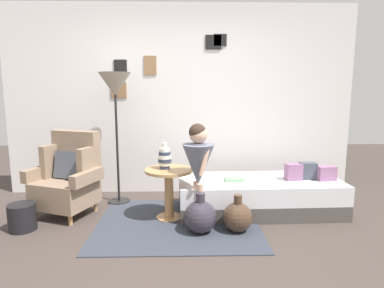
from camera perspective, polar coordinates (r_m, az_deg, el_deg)
The scene contains 16 objects.
ground_plane at distance 3.08m, azimuth -2.51°, elevation -18.80°, with size 12.00×12.00×0.00m, color #423833.
gallery_wall at distance 4.67m, azimuth -2.16°, elevation 7.48°, with size 4.80×0.12×2.60m.
rug at distance 3.75m, azimuth -2.46°, elevation -13.40°, with size 1.75×1.49×0.01m, color #333842.
armchair at distance 4.16m, azimuth -20.47°, elevation -5.39°, with size 0.88×0.77×0.97m.
daybed at distance 4.09m, azimuth 11.45°, elevation -8.68°, with size 1.92×0.86×0.40m.
pillow_head at distance 4.21m, azimuth 22.10°, elevation -4.69°, with size 0.21×0.12×0.17m, color gray.
pillow_mid at distance 4.18m, azimuth 19.25°, elevation -4.38°, with size 0.20×0.12×0.20m, color #474C56.
pillow_back at distance 4.09m, azimuth 17.08°, elevation -4.61°, with size 0.18×0.12×0.19m, color gray.
side_table at distance 3.76m, azimuth -3.99°, elevation -6.85°, with size 0.54×0.54×0.58m.
vase_striped at distance 3.71m, azimuth -4.72°, elevation -2.40°, with size 0.15×0.15×0.29m.
floor_lamp at distance 4.27m, azimuth -13.10°, elevation 9.06°, with size 0.40×0.40×1.67m.
person_child at distance 3.50m, azimuth 1.08°, elevation -3.00°, with size 0.34×0.34×1.11m.
book_on_daybed at distance 3.93m, azimuth 7.27°, elevation -6.08°, with size 0.22×0.16×0.03m, color #78AF7A.
demijohn_near at distance 3.46m, azimuth 1.45°, elevation -12.38°, with size 0.34×0.34×0.42m.
demijohn_far at distance 3.52m, azimuth 7.84°, elevation -12.33°, with size 0.31×0.31×0.39m.
magazine_basket at distance 3.96m, azimuth -27.20°, elevation -11.13°, with size 0.28×0.28×0.28m, color black.
Camera 1 is at (0.06, -2.72, 1.45)m, focal length 30.97 mm.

